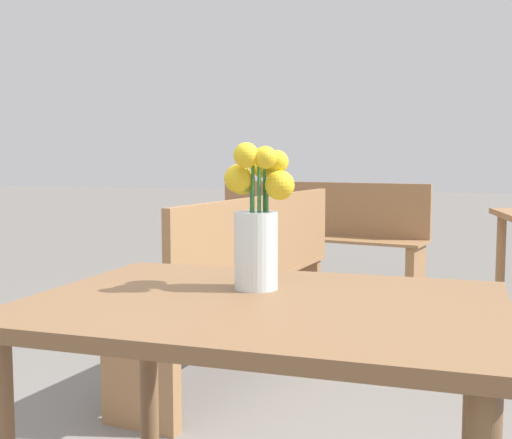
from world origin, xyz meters
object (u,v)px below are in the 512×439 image
at_px(bench_near, 248,274).
at_px(bench_middle, 316,233).
at_px(table_front, 264,352).
at_px(flower_vase, 257,222).

xyz_separation_m(bench_near, bench_middle, (-0.10, 1.86, -0.00)).
bearing_deg(bench_near, table_front, -69.84).
height_order(table_front, bench_middle, bench_middle).
xyz_separation_m(table_front, bench_near, (-0.61, 1.67, -0.16)).
distance_m(flower_vase, bench_near, 1.72).
bearing_deg(table_front, flower_vase, 115.76).
xyz_separation_m(table_front, bench_middle, (-0.71, 3.53, -0.16)).
bearing_deg(table_front, bench_middle, 101.40).
relative_size(table_front, bench_middle, 0.55).
bearing_deg(bench_middle, flower_vase, -79.06).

